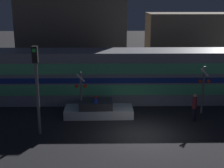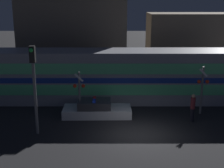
# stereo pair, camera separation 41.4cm
# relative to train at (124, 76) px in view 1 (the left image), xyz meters

# --- Properties ---
(ground_plane) EXTENTS (120.00, 120.00, 0.00)m
(ground_plane) POSITION_rel_train_xyz_m (0.68, -6.43, -1.92)
(ground_plane) COLOR black
(train) EXTENTS (22.93, 2.88, 3.83)m
(train) POSITION_rel_train_xyz_m (0.00, 0.00, 0.00)
(train) COLOR gray
(train) RESTS_ON ground_plane
(police_car) EXTENTS (4.49, 1.82, 1.18)m
(police_car) POSITION_rel_train_xyz_m (-1.84, -3.24, -1.49)
(police_car) COLOR silver
(police_car) RESTS_ON ground_plane
(pedestrian) EXTENTS (0.30, 0.30, 1.79)m
(pedestrian) POSITION_rel_train_xyz_m (4.23, -4.25, -1.00)
(pedestrian) COLOR black
(pedestrian) RESTS_ON ground_plane
(crossing_signal_near) EXTENTS (0.79, 0.34, 3.22)m
(crossing_signal_near) POSITION_rel_train_xyz_m (5.13, -2.89, -0.07)
(crossing_signal_near) COLOR slate
(crossing_signal_near) RESTS_ON ground_plane
(crossing_signal_far) EXTENTS (0.79, 0.34, 2.96)m
(crossing_signal_far) POSITION_rel_train_xyz_m (-2.93, -3.25, -0.21)
(crossing_signal_far) COLOR slate
(crossing_signal_far) RESTS_ON ground_plane
(traffic_light_corner) EXTENTS (0.30, 0.46, 5.05)m
(traffic_light_corner) POSITION_rel_train_xyz_m (-5.08, -6.11, 1.31)
(traffic_light_corner) COLOR slate
(traffic_light_corner) RESTS_ON ground_plane
(building_left) EXTENTS (9.51, 6.74, 8.00)m
(building_left) POSITION_rel_train_xyz_m (-4.31, 7.24, 2.08)
(building_left) COLOR #726656
(building_left) RESTS_ON ground_plane
(building_center) EXTENTS (8.35, 4.43, 6.18)m
(building_center) POSITION_rel_train_xyz_m (6.84, 7.50, 1.17)
(building_center) COLOR #726656
(building_center) RESTS_ON ground_plane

